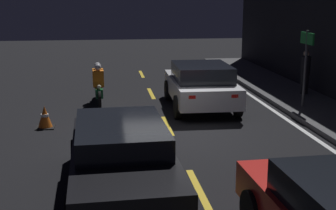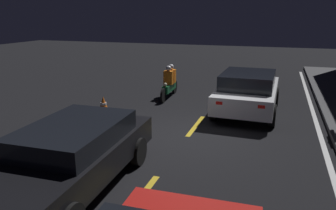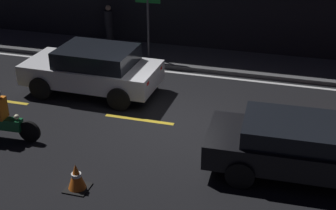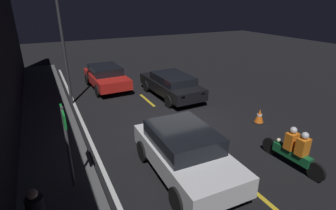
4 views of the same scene
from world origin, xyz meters
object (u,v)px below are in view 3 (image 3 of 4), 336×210
sedan_white (93,69)px  pedestrian (109,25)px  shop_sign (148,11)px  traffic_cone_near (76,177)px  van_black (307,147)px

sedan_white → pedestrian: (-1.14, 4.03, 0.13)m
pedestrian → shop_sign: size_ratio=0.65×
pedestrian → traffic_cone_near: bearing=-72.0°
van_black → pedestrian: size_ratio=2.96×
van_black → pedestrian: bearing=136.0°
traffic_cone_near → shop_sign: bearing=97.0°
sedan_white → shop_sign: bearing=-101.8°
traffic_cone_near → pedestrian: 9.24m
sedan_white → pedestrian: bearing=-73.0°
sedan_white → van_black: size_ratio=0.91×
van_black → pedestrian: pedestrian is taller
sedan_white → van_black: sedan_white is taller
sedan_white → traffic_cone_near: bearing=111.0°
van_black → sedan_white: bearing=154.5°
pedestrian → van_black: bearing=-42.2°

